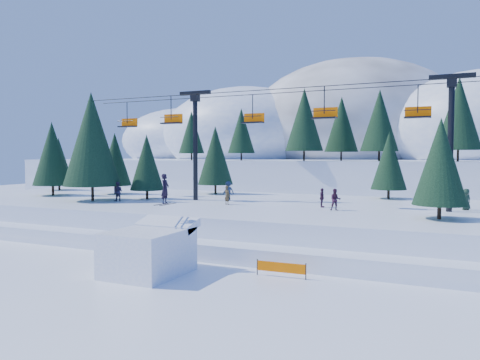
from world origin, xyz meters
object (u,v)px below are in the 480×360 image
at_px(chairlift, 301,125).
at_px(jump_kicker, 150,250).
at_px(banner_near, 281,268).
at_px(banner_far, 386,265).

bearing_deg(chairlift, jump_kicker, -102.44).
bearing_deg(banner_near, jump_kicker, -161.14).
xyz_separation_m(chairlift, banner_far, (8.53, -11.29, -8.78)).
xyz_separation_m(jump_kicker, chairlift, (3.69, 16.75, 7.94)).
xyz_separation_m(jump_kicker, banner_far, (12.23, 5.46, -0.84)).
height_order(chairlift, banner_near, chairlift).
relative_size(chairlift, banner_far, 16.73).
bearing_deg(chairlift, banner_far, -52.92).
height_order(jump_kicker, banner_near, jump_kicker).
distance_m(chairlift, banner_far, 16.66).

